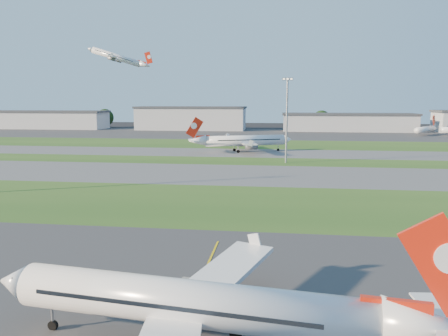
% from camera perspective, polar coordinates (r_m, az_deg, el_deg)
% --- Properties ---
extents(grass_strip_a, '(300.00, 34.00, 0.01)m').
position_cam_1_polar(grass_strip_a, '(81.87, -2.07, -4.63)').
color(grass_strip_a, '#254B19').
rests_on(grass_strip_a, ground).
extents(taxiway_a, '(300.00, 32.00, 0.01)m').
position_cam_1_polar(taxiway_a, '(113.91, 0.64, -0.80)').
color(taxiway_a, '#515154').
rests_on(taxiway_a, ground).
extents(grass_strip_b, '(300.00, 18.00, 0.01)m').
position_cam_1_polar(grass_strip_b, '(138.48, 1.85, 0.91)').
color(grass_strip_b, '#254B19').
rests_on(grass_strip_b, ground).
extents(taxiway_b, '(300.00, 26.00, 0.01)m').
position_cam_1_polar(taxiway_b, '(160.22, 2.61, 1.98)').
color(taxiway_b, '#515154').
rests_on(taxiway_b, ground).
extents(grass_strip_c, '(300.00, 40.00, 0.01)m').
position_cam_1_polar(grass_strip_c, '(192.93, 3.42, 3.14)').
color(grass_strip_c, '#254B19').
rests_on(grass_strip_c, ground).
extents(apron_far, '(400.00, 80.00, 0.01)m').
position_cam_1_polar(apron_far, '(252.60, 4.37, 4.47)').
color(apron_far, '#333335').
rests_on(apron_far, ground).
extents(airliner_parked, '(34.26, 28.91, 10.71)m').
position_cam_1_polar(airliner_parked, '(34.64, -4.21, -17.38)').
color(airliner_parked, white).
rests_on(airliner_parked, ground).
extents(airliner_taxiing, '(35.74, 30.32, 11.77)m').
position_cam_1_polar(airliner_taxiing, '(163.21, 2.69, 3.56)').
color(airliner_taxiing, white).
rests_on(airliner_taxiing, ground).
extents(airliner_departing, '(35.29, 29.92, 11.01)m').
position_cam_1_polar(airliner_departing, '(262.15, -13.82, 13.87)').
color(airliner_departing, white).
extents(mini_jet_near, '(18.11, 24.23, 9.48)m').
position_cam_1_polar(mini_jet_near, '(267.41, 24.83, 4.63)').
color(mini_jet_near, white).
rests_on(mini_jet_near, ground).
extents(light_mast_centre, '(3.20, 0.70, 25.80)m').
position_cam_1_polar(light_mast_centre, '(134.62, 8.21, 6.93)').
color(light_mast_centre, gray).
rests_on(light_mast_centre, ground).
extents(hangar_far_west, '(91.80, 23.00, 12.20)m').
position_cam_1_polar(hangar_far_west, '(325.63, -22.84, 5.86)').
color(hangar_far_west, '#97989E').
rests_on(hangar_far_west, ground).
extents(hangar_west, '(71.40, 23.00, 15.20)m').
position_cam_1_polar(hangar_west, '(287.70, -4.34, 6.52)').
color(hangar_west, '#97989E').
rests_on(hangar_west, ground).
extents(hangar_east, '(81.60, 23.00, 11.20)m').
position_cam_1_polar(hangar_east, '(284.96, 15.88, 5.78)').
color(hangar_east, '#97989E').
rests_on(hangar_east, ground).
extents(tree_west, '(12.10, 12.10, 13.20)m').
position_cam_1_polar(tree_west, '(321.30, -15.28, 6.38)').
color(tree_west, black).
rests_on(tree_west, ground).
extents(tree_mid_west, '(9.90, 9.90, 10.80)m').
position_cam_1_polar(tree_mid_west, '(294.71, 0.90, 6.25)').
color(tree_mid_west, black).
rests_on(tree_mid_west, ground).
extents(tree_mid_east, '(11.55, 11.55, 12.60)m').
position_cam_1_polar(tree_mid_east, '(297.02, 12.62, 6.24)').
color(tree_mid_east, black).
rests_on(tree_mid_east, ground).
extents(tree_east, '(10.45, 10.45, 11.40)m').
position_cam_1_polar(tree_east, '(310.99, 26.60, 5.51)').
color(tree_east, black).
rests_on(tree_east, ground).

